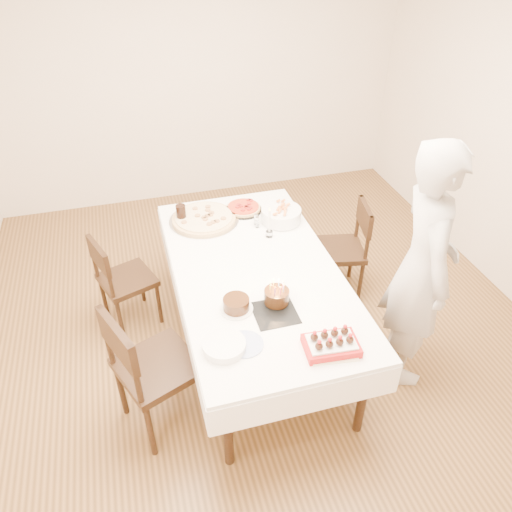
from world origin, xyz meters
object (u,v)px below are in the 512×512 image
object	(u,v)px
chair_right_savory	(339,250)
taper_candle	(269,222)
chair_left_savory	(127,280)
cola_glass	(181,214)
strawberry_box	(331,344)
pasta_bowl	(281,215)
dining_table	(256,308)
layer_cake	(236,304)
pizza_white	(204,219)
pizza_pepperoni	(243,208)
chair_left_dessert	(158,367)
person	(422,268)
birthday_cake	(277,292)

from	to	relation	value
chair_right_savory	taper_candle	distance (m)	0.79
chair_left_savory	cola_glass	distance (m)	0.68
chair_left_savory	strawberry_box	xyz separation A→B (m)	(1.13, -1.41, 0.37)
chair_right_savory	pasta_bowl	distance (m)	0.63
chair_right_savory	dining_table	bearing A→B (deg)	-140.58
strawberry_box	pasta_bowl	bearing A→B (deg)	83.76
chair_right_savory	pasta_bowl	bearing A→B (deg)	179.57
dining_table	chair_left_savory	xyz separation A→B (m)	(-0.91, 0.55, 0.05)
cola_glass	pasta_bowl	bearing A→B (deg)	-15.45
layer_cake	cola_glass	bearing A→B (deg)	98.49
chair_left_savory	pizza_white	bearing A→B (deg)	174.89
pizza_pepperoni	layer_cake	xyz separation A→B (m)	(-0.36, -1.18, 0.02)
strawberry_box	chair_left_dessert	bearing A→B (deg)	159.81
person	chair_left_savory	bearing A→B (deg)	76.83
pizza_white	dining_table	bearing A→B (deg)	-72.34
dining_table	chair_right_savory	xyz separation A→B (m)	(0.87, 0.45, 0.06)
chair_left_savory	pizza_pepperoni	size ratio (longest dim) A/B	2.70
pasta_bowl	layer_cake	world-z (taller)	pasta_bowl
pasta_bowl	cola_glass	size ratio (longest dim) A/B	2.18
chair_left_dessert	strawberry_box	distance (m)	1.10
pizza_pepperoni	cola_glass	size ratio (longest dim) A/B	2.11
chair_right_savory	layer_cake	bearing A→B (deg)	-131.34
chair_left_dessert	pizza_white	size ratio (longest dim) A/B	1.76
pizza_white	pasta_bowl	distance (m)	0.63
pizza_white	strawberry_box	distance (m)	1.65
taper_candle	birthday_cake	xyz separation A→B (m)	(-0.18, -0.76, -0.04)
chair_left_dessert	cola_glass	bearing A→B (deg)	-128.83
chair_right_savory	pizza_white	size ratio (longest dim) A/B	1.54
dining_table	pizza_pepperoni	xyz separation A→B (m)	(0.12, 0.81, 0.40)
birthday_cake	strawberry_box	size ratio (longest dim) A/B	0.52
chair_right_savory	cola_glass	bearing A→B (deg)	177.59
dining_table	strawberry_box	bearing A→B (deg)	-75.96
person	pizza_white	bearing A→B (deg)	60.78
chair_left_dessert	strawberry_box	size ratio (longest dim) A/B	3.16
taper_candle	cola_glass	world-z (taller)	taper_candle
dining_table	chair_left_dessert	xyz separation A→B (m)	(-0.78, -0.49, 0.13)
pasta_bowl	strawberry_box	size ratio (longest dim) A/B	1.01
taper_candle	chair_right_savory	bearing A→B (deg)	7.01
pizza_white	strawberry_box	size ratio (longest dim) A/B	1.79
chair_left_savory	pizza_white	distance (m)	0.78
taper_candle	layer_cake	world-z (taller)	taper_candle
cola_glass	strawberry_box	world-z (taller)	cola_glass
chair_left_dessert	birthday_cake	size ratio (longest dim) A/B	6.13
cola_glass	chair_left_savory	bearing A→B (deg)	-156.20
chair_left_savory	cola_glass	size ratio (longest dim) A/B	5.70
chair_left_savory	taper_candle	bearing A→B (deg)	151.00
chair_left_savory	birthday_cake	world-z (taller)	birthday_cake
chair_left_dessert	chair_left_savory	bearing A→B (deg)	-105.36
dining_table	cola_glass	size ratio (longest dim) A/B	14.50
chair_left_dessert	strawberry_box	bearing A→B (deg)	137.39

